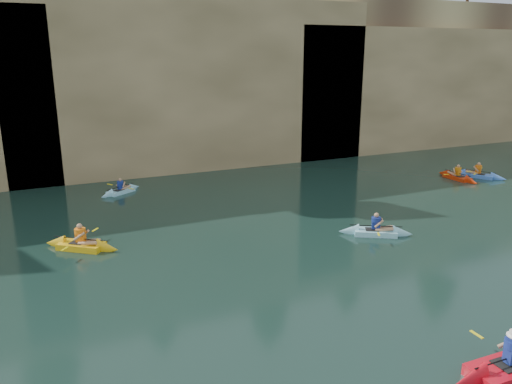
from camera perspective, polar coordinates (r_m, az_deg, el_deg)
name	(u,v)px	position (r m, az deg, el deg)	size (l,w,h in m)	color
ground	(395,343)	(14.68, 15.61, -16.31)	(160.00, 160.00, 0.00)	black
cliff	(146,74)	(40.26, -12.51, 12.99)	(70.00, 16.00, 12.00)	tan
cliff_slab_center	(200,83)	(33.64, -6.36, 12.28)	(24.00, 2.40, 11.40)	tan
cliff_slab_east	(434,87)	(44.15, 19.71, 11.26)	(26.00, 2.40, 9.84)	tan
sea_cave_center	(113,153)	(32.17, -16.01, 4.25)	(3.50, 1.00, 3.20)	black
sea_cave_east	(310,129)	(36.68, 6.18, 7.14)	(5.00, 1.00, 4.50)	black
main_kayaker	(510,367)	(14.37, 27.07, -17.42)	(3.91, 2.62, 1.45)	red
kayaker_ltblue_near	(375,232)	(22.25, 13.49, -4.42)	(3.10, 2.27, 1.25)	#94DEF7
kayaker_red_far	(457,177)	(33.54, 22.01, 1.61)	(2.29, 3.15, 1.16)	red
kayaker_yellow	(81,245)	(21.35, -19.33, -5.74)	(3.05, 2.61, 1.33)	yellow
kayaker_ltblue_mid	(121,191)	(29.03, -15.20, 0.14)	(2.71, 2.08, 1.07)	#98E3FF
kayaker_blue_east	(478,175)	(34.55, 24.00, 1.78)	(2.36, 3.25, 1.19)	#447CEA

